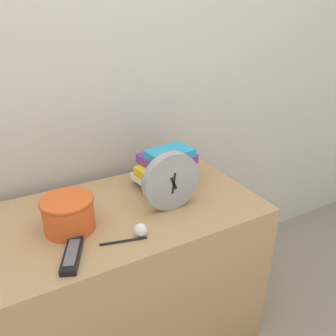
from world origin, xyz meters
TOP-DOWN VIEW (x-y plane):
  - wall_back at (0.00, 0.65)m, footprint 6.00×0.04m
  - desk at (0.00, 0.29)m, footprint 1.12×0.58m
  - desk_clock at (0.20, 0.21)m, footprint 0.23×0.04m
  - book_stack at (0.27, 0.39)m, footprint 0.27×0.21m
  - basket at (-0.18, 0.26)m, footprint 0.18×0.18m
  - tv_remote at (-0.21, 0.11)m, footprint 0.11×0.17m
  - crumpled_paper_ball at (0.02, 0.11)m, footprint 0.05×0.05m
  - pen at (-0.04, 0.10)m, footprint 0.15×0.05m

SIDE VIEW (x-z plane):
  - desk at x=0.00m, z-range 0.00..0.70m
  - pen at x=-0.04m, z-range 0.70..0.71m
  - tv_remote at x=-0.21m, z-range 0.70..0.72m
  - crumpled_paper_ball at x=0.02m, z-range 0.70..0.75m
  - basket at x=-0.18m, z-range 0.71..0.83m
  - book_stack at x=0.27m, z-range 0.70..0.87m
  - desk_clock at x=0.20m, z-range 0.70..0.93m
  - wall_back at x=0.00m, z-range 0.00..2.40m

